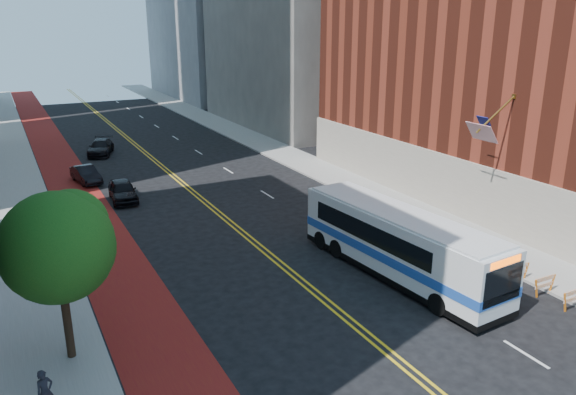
% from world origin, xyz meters
% --- Properties ---
extents(ground, '(160.00, 160.00, 0.00)m').
position_xyz_m(ground, '(0.00, 0.00, 0.00)').
color(ground, black).
rests_on(ground, ground).
extents(sidewalk_left, '(4.00, 140.00, 0.15)m').
position_xyz_m(sidewalk_left, '(-12.00, 30.00, 0.07)').
color(sidewalk_left, gray).
rests_on(sidewalk_left, ground).
extents(sidewalk_right, '(4.00, 140.00, 0.15)m').
position_xyz_m(sidewalk_right, '(12.00, 30.00, 0.07)').
color(sidewalk_right, gray).
rests_on(sidewalk_right, ground).
extents(bus_lane_paint, '(3.60, 140.00, 0.01)m').
position_xyz_m(bus_lane_paint, '(-8.10, 30.00, 0.00)').
color(bus_lane_paint, maroon).
rests_on(bus_lane_paint, ground).
extents(center_line_inner, '(0.14, 140.00, 0.01)m').
position_xyz_m(center_line_inner, '(-0.18, 30.00, 0.00)').
color(center_line_inner, gold).
rests_on(center_line_inner, ground).
extents(center_line_outer, '(0.14, 140.00, 0.01)m').
position_xyz_m(center_line_outer, '(0.18, 30.00, 0.00)').
color(center_line_outer, gold).
rests_on(center_line_outer, ground).
extents(lane_dashes, '(0.14, 98.20, 0.01)m').
position_xyz_m(lane_dashes, '(4.80, 38.00, 0.01)').
color(lane_dashes, silver).
rests_on(lane_dashes, ground).
extents(brick_building, '(18.73, 36.00, 22.00)m').
position_xyz_m(brick_building, '(21.93, 12.00, 10.96)').
color(brick_building, maroon).
rests_on(brick_building, ground).
extents(construction_barriers, '(1.42, 10.91, 1.00)m').
position_xyz_m(construction_barriers, '(9.60, 3.42, 0.68)').
color(construction_barriers, orange).
rests_on(construction_barriers, ground).
extents(street_tree, '(4.20, 4.20, 6.70)m').
position_xyz_m(street_tree, '(-11.24, 6.04, 4.91)').
color(street_tree, black).
rests_on(street_tree, sidewalk_left).
extents(transit_bus, '(3.80, 12.80, 3.47)m').
position_xyz_m(transit_bus, '(4.74, 6.31, 1.81)').
color(transit_bus, silver).
rests_on(transit_bus, ground).
extents(car_a, '(2.14, 4.61, 1.53)m').
position_xyz_m(car_a, '(-5.21, 25.60, 0.76)').
color(car_a, black).
rests_on(car_a, ground).
extents(car_b, '(2.09, 4.29, 1.35)m').
position_xyz_m(car_b, '(-6.86, 31.78, 0.68)').
color(car_b, black).
rests_on(car_b, ground).
extents(car_c, '(3.52, 5.35, 1.44)m').
position_xyz_m(car_c, '(-4.02, 41.46, 0.72)').
color(car_c, black).
rests_on(car_c, ground).
extents(pedestrian, '(0.68, 0.58, 1.58)m').
position_xyz_m(pedestrian, '(-12.46, 2.90, 0.94)').
color(pedestrian, black).
rests_on(pedestrian, sidewalk_left).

